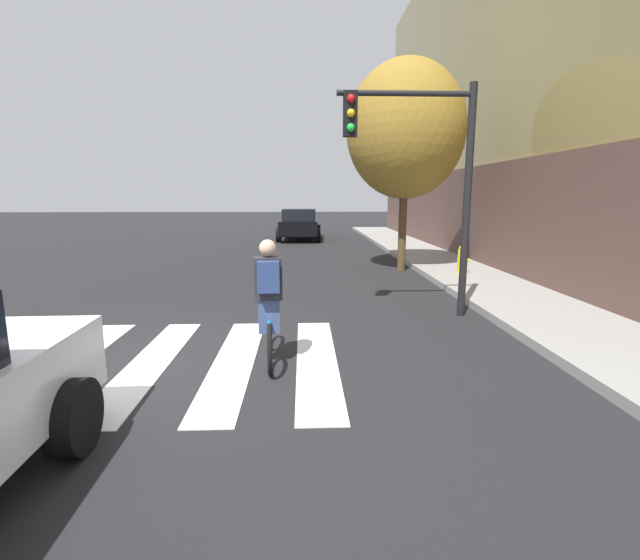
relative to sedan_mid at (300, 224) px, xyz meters
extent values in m
plane|color=black|center=(-1.94, -17.78, -0.83)|extent=(120.00, 120.00, 0.00)
cube|color=silver|center=(-3.06, -17.78, -0.82)|extent=(0.55, 3.70, 0.01)
cube|color=silver|center=(-1.92, -17.78, -0.82)|extent=(0.55, 3.70, 0.01)
cube|color=silver|center=(-0.79, -17.78, -0.82)|extent=(0.55, 3.70, 0.01)
cube|color=silver|center=(0.35, -17.78, -0.82)|extent=(0.55, 3.70, 0.01)
cylinder|color=black|center=(-1.84, -19.98, -0.49)|extent=(0.26, 0.69, 0.68)
cube|color=black|center=(0.00, 0.04, -0.13)|extent=(2.03, 4.70, 0.71)
cube|color=black|center=(0.00, -0.12, 0.50)|extent=(1.74, 2.28, 0.55)
cylinder|color=black|center=(-0.92, 1.55, -0.48)|extent=(0.27, 0.69, 0.69)
cylinder|color=black|center=(1.02, 1.49, -0.48)|extent=(0.27, 0.69, 0.69)
cylinder|color=black|center=(-1.02, -1.41, -0.48)|extent=(0.27, 0.69, 0.69)
cylinder|color=black|center=(0.92, -1.48, -0.48)|extent=(0.27, 0.69, 0.69)
torus|color=black|center=(-0.26, -18.23, -0.50)|extent=(0.11, 0.66, 0.66)
torus|color=black|center=(-0.34, -17.18, -0.50)|extent=(0.11, 0.66, 0.66)
cylinder|color=#1972BF|center=(-0.30, -17.71, -0.22)|extent=(0.12, 0.89, 0.05)
cylinder|color=#1972BF|center=(-0.29, -17.87, -0.15)|extent=(0.04, 0.04, 0.45)
cube|color=#384772|center=(-0.29, -17.87, -0.10)|extent=(0.29, 0.22, 0.56)
cube|color=#26262D|center=(-0.29, -17.87, 0.35)|extent=(0.38, 0.27, 0.56)
sphere|color=tan|center=(-0.29, -17.87, 0.75)|extent=(0.22, 0.22, 0.22)
cube|color=navy|center=(-0.28, -18.04, 0.40)|extent=(0.29, 0.18, 0.40)
cylinder|color=black|center=(3.17, -15.46, 1.27)|extent=(0.14, 0.14, 4.20)
cylinder|color=black|center=(1.97, -15.46, 3.17)|extent=(2.40, 0.10, 0.10)
cube|color=black|center=(1.01, -15.46, 2.82)|extent=(0.24, 0.20, 0.76)
sphere|color=red|center=(1.01, -15.57, 3.06)|extent=(0.14, 0.14, 0.14)
sphere|color=gold|center=(1.01, -15.57, 2.82)|extent=(0.14, 0.14, 0.14)
sphere|color=green|center=(1.01, -15.57, 2.58)|extent=(0.14, 0.14, 0.14)
cylinder|color=gold|center=(4.51, -11.60, -0.35)|extent=(0.22, 0.22, 0.65)
sphere|color=gold|center=(4.51, -11.60, 0.01)|extent=(0.18, 0.18, 0.18)
cylinder|color=gold|center=(4.67, -11.60, -0.32)|extent=(0.12, 0.09, 0.09)
cylinder|color=#4C3823|center=(3.17, -10.16, 0.55)|extent=(0.24, 0.24, 2.76)
ellipsoid|color=olive|center=(3.17, -10.16, 3.30)|extent=(3.43, 3.43, 3.94)
camera|label=1|loc=(0.17, -23.73, 1.42)|focal=25.41mm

